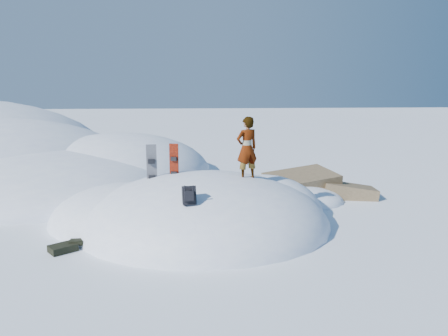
{
  "coord_description": "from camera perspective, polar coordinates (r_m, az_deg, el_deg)",
  "views": [
    {
      "loc": [
        -0.34,
        -11.68,
        3.92
      ],
      "look_at": [
        0.57,
        0.3,
        1.6
      ],
      "focal_mm": 35.0,
      "sensor_mm": 36.0,
      "label": 1
    }
  ],
  "objects": [
    {
      "name": "gear_pile",
      "position": [
        11.2,
        -20.03,
        -9.67
      ],
      "size": [
        0.81,
        0.7,
        0.21
      ],
      "rotation": [
        0.0,
        0.0,
        0.65
      ],
      "color": "black",
      "rests_on": "ground"
    },
    {
      "name": "snowboard_red",
      "position": [
        12.39,
        -6.54,
        0.04
      ],
      "size": [
        0.26,
        0.18,
        1.41
      ],
      "rotation": [
        0.0,
        0.0,
        -0.27
      ],
      "color": "#B52309",
      "rests_on": "snow_mound"
    },
    {
      "name": "snow_mound",
      "position": [
        12.55,
        -3.39,
        -7.29
      ],
      "size": [
        8.0,
        6.0,
        3.0
      ],
      "color": "white",
      "rests_on": "ground"
    },
    {
      "name": "rock_outcrop",
      "position": [
        15.73,
        10.77,
        -3.64
      ],
      "size": [
        4.68,
        4.41,
        1.68
      ],
      "color": "brown",
      "rests_on": "ground"
    },
    {
      "name": "ground",
      "position": [
        12.33,
        -2.56,
        -7.63
      ],
      "size": [
        120.0,
        120.0,
        0.0
      ],
      "primitive_type": "plane",
      "color": "white",
      "rests_on": "ground"
    },
    {
      "name": "snowboard_dark",
      "position": [
        12.32,
        -9.41,
        -0.42
      ],
      "size": [
        0.29,
        0.18,
        1.54
      ],
      "rotation": [
        0.0,
        0.0,
        0.11
      ],
      "color": "black",
      "rests_on": "snow_mound"
    },
    {
      "name": "person",
      "position": [
        11.86,
        3.01,
        2.57
      ],
      "size": [
        0.74,
        0.63,
        1.73
      ],
      "primitive_type": "imported",
      "rotation": [
        0.0,
        0.0,
        3.55
      ],
      "color": "slate",
      "rests_on": "snow_mound"
    },
    {
      "name": "backpack",
      "position": [
        10.19,
        -4.59,
        -3.58
      ],
      "size": [
        0.35,
        0.4,
        0.52
      ],
      "rotation": [
        0.0,
        0.0,
        0.13
      ],
      "color": "black",
      "rests_on": "snow_mound"
    }
  ]
}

